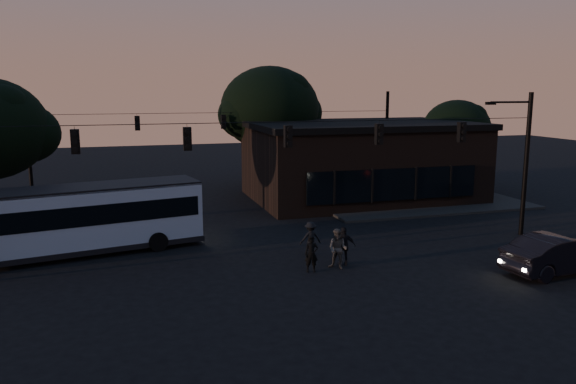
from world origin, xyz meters
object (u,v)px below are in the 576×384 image
object	(u,v)px
pedestrian_a	(311,254)
bus	(78,217)
pedestrian_c	(344,246)
car	(559,254)
pedestrian_b	(338,249)
pedestrian_d	(311,238)
building	(361,160)

from	to	relation	value
pedestrian_a	bus	bearing A→B (deg)	161.30
bus	pedestrian_c	xyz separation A→B (m)	(11.24, -5.16, -0.93)
bus	car	xyz separation A→B (m)	(19.45, -8.81, -0.97)
car	pedestrian_c	distance (m)	8.98
bus	pedestrian_c	size ratio (longest dim) A/B	6.72
pedestrian_b	pedestrian_d	size ratio (longest dim) A/B	1.11
building	pedestrian_a	size ratio (longest dim) A/B	9.79
bus	pedestrian_d	size ratio (longest dim) A/B	7.41
bus	pedestrian_d	bearing A→B (deg)	-28.65
building	pedestrian_c	distance (m)	15.92
car	pedestrian_a	bearing A→B (deg)	66.08
bus	car	distance (m)	21.37
pedestrian_a	pedestrian_b	xyz separation A→B (m)	(1.24, 0.11, 0.09)
pedestrian_a	pedestrian_d	size ratio (longest dim) A/B	1.00
car	building	bearing A→B (deg)	-2.59
pedestrian_b	pedestrian_d	xyz separation A→B (m)	(-0.44, 2.30, -0.09)
bus	pedestrian_d	xyz separation A→B (m)	(10.35, -3.24, -1.01)
building	pedestrian_c	world-z (taller)	building
pedestrian_d	pedestrian_b	bearing A→B (deg)	102.89
bus	pedestrian_a	bearing A→B (deg)	-41.86
building	pedestrian_a	distance (m)	17.15
pedestrian_b	pedestrian_d	bearing A→B (deg)	144.13
pedestrian_a	pedestrian_c	size ratio (longest dim) A/B	0.90
bus	car	world-z (taller)	bus
pedestrian_b	pedestrian_c	xyz separation A→B (m)	(0.44, 0.38, -0.00)
building	car	distance (m)	17.91
bus	pedestrian_a	xyz separation A→B (m)	(9.56, -5.65, -1.01)
pedestrian_c	pedestrian_d	world-z (taller)	pedestrian_c
pedestrian_c	pedestrian_b	bearing A→B (deg)	55.07
pedestrian_a	car	bearing A→B (deg)	-5.86
building	pedestrian_d	xyz separation A→B (m)	(-7.97, -12.20, -1.92)
pedestrian_c	building	bearing A→B (deg)	-102.39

